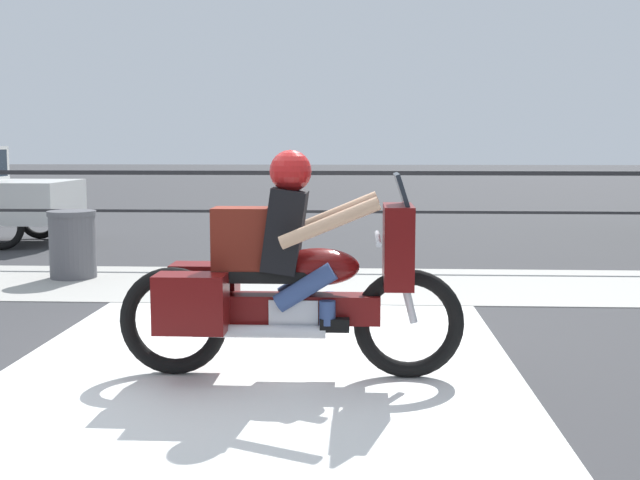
# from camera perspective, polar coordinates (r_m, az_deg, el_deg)

# --- Properties ---
(ground_plane) EXTENTS (120.00, 120.00, 0.00)m
(ground_plane) POSITION_cam_1_polar(r_m,az_deg,el_deg) (6.10, -6.50, -8.66)
(ground_plane) COLOR #38383A
(sidewalk_band) EXTENTS (44.00, 2.40, 0.01)m
(sidewalk_band) POSITION_cam_1_polar(r_m,az_deg,el_deg) (9.39, -3.10, -3.13)
(sidewalk_band) COLOR #A8A59E
(sidewalk_band) RESTS_ON ground
(crosswalk_band) EXTENTS (3.72, 6.00, 0.01)m
(crosswalk_band) POSITION_cam_1_polar(r_m,az_deg,el_deg) (5.87, -4.29, -9.21)
(crosswalk_band) COLOR silver
(crosswalk_band) RESTS_ON ground
(fence_railing) EXTENTS (36.00, 0.05, 1.26)m
(fence_railing) POSITION_cam_1_polar(r_m,az_deg,el_deg) (11.18, -2.09, 3.56)
(fence_railing) COLOR #232326
(fence_railing) RESTS_ON ground
(motorcycle) EXTENTS (2.42, 0.76, 1.59)m
(motorcycle) POSITION_cam_1_polar(r_m,az_deg,el_deg) (5.59, -2.55, -2.68)
(motorcycle) COLOR black
(motorcycle) RESTS_ON ground
(trash_bin) EXTENTS (0.58, 0.58, 0.83)m
(trash_bin) POSITION_cam_1_polar(r_m,az_deg,el_deg) (10.19, -17.18, -0.31)
(trash_bin) COLOR #515156
(trash_bin) RESTS_ON ground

